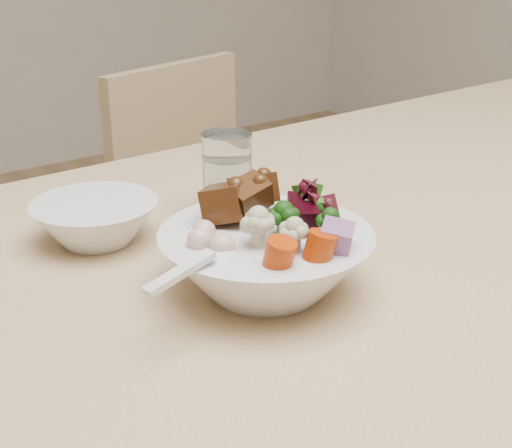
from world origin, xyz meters
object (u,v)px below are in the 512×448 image
chair_far (214,233)px  water_glass (227,179)px  side_bowl (96,222)px  food_bowl (266,256)px  dining_table (449,276)px

chair_far → water_glass: bearing=-136.4°
water_glass → side_bowl: bearing=171.4°
food_bowl → water_glass: size_ratio=2.00×
chair_far → water_glass: 0.74m
food_bowl → side_bowl: 0.22m
dining_table → food_bowl: food_bowl is taller
chair_far → side_bowl: chair_far is taller
side_bowl → chair_far: bearing=46.5°
dining_table → water_glass: (-0.22, 0.18, 0.13)m
food_bowl → chair_far: bearing=60.3°
dining_table → chair_far: size_ratio=2.00×
food_bowl → water_glass: bearing=66.3°
water_glass → chair_far: bearing=58.5°
dining_table → water_glass: 0.31m
food_bowl → side_bowl: food_bowl is taller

